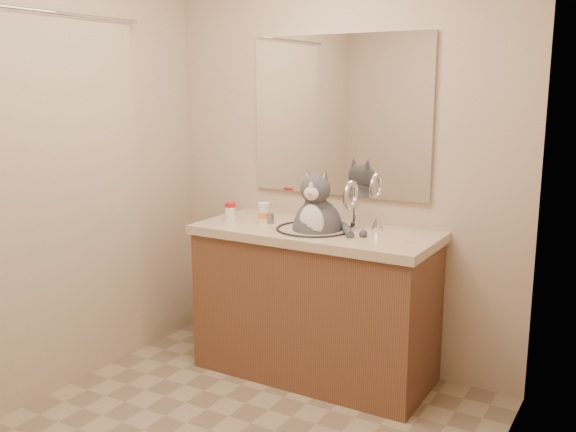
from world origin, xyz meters
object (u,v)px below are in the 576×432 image
object	(u,v)px
cat	(317,226)
grey_canister	(271,219)
pill_bottle_orange	(264,213)
pill_bottle_redcap	(230,212)

from	to	relation	value
cat	grey_canister	size ratio (longest dim) A/B	9.12
grey_canister	pill_bottle_orange	bearing A→B (deg)	-177.25
cat	pill_bottle_orange	bearing A→B (deg)	172.24
pill_bottle_redcap	pill_bottle_orange	distance (m)	0.20
cat	grey_canister	distance (m)	0.30
cat	pill_bottle_orange	size ratio (longest dim) A/B	4.67
cat	pill_bottle_redcap	distance (m)	0.54
pill_bottle_orange	grey_canister	size ratio (longest dim) A/B	1.95
pill_bottle_redcap	grey_canister	size ratio (longest dim) A/B	1.80
cat	pill_bottle_orange	xyz separation A→B (m)	(-0.34, -0.01, 0.04)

